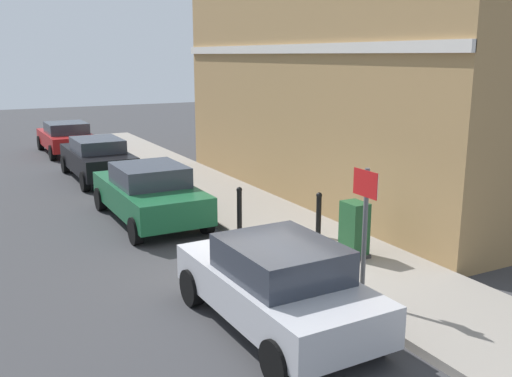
% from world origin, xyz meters
% --- Properties ---
extents(ground, '(80.00, 80.00, 0.00)m').
position_xyz_m(ground, '(0.00, 0.00, 0.00)').
color(ground, '#38383A').
extents(sidewalk, '(2.69, 30.00, 0.15)m').
position_xyz_m(sidewalk, '(1.86, 6.00, 0.07)').
color(sidewalk, gray).
rests_on(sidewalk, ground).
extents(corner_building, '(7.29, 13.20, 7.92)m').
position_xyz_m(corner_building, '(6.79, 4.60, 3.96)').
color(corner_building, '#9E7A4C').
rests_on(corner_building, ground).
extents(car_silver, '(1.93, 3.97, 1.46)m').
position_xyz_m(car_silver, '(-0.85, -2.09, 0.75)').
color(car_silver, '#B7B7BC').
rests_on(car_silver, ground).
extents(car_green, '(1.99, 4.45, 1.50)m').
position_xyz_m(car_green, '(-0.76, 4.63, 0.77)').
color(car_green, '#195933').
rests_on(car_green, ground).
extents(car_black, '(1.85, 4.42, 1.45)m').
position_xyz_m(car_black, '(-0.77, 10.44, 0.76)').
color(car_black, black).
rests_on(car_black, ground).
extents(car_red, '(2.01, 4.22, 1.38)m').
position_xyz_m(car_red, '(-0.74, 16.48, 0.72)').
color(car_red, maroon).
rests_on(car_red, ground).
extents(utility_cabinet, '(0.46, 0.61, 1.15)m').
position_xyz_m(utility_cabinet, '(2.03, -0.31, 0.68)').
color(utility_cabinet, '#1E4C28').
rests_on(utility_cabinet, sidewalk).
extents(bollard_near_cabinet, '(0.14, 0.14, 1.04)m').
position_xyz_m(bollard_near_cabinet, '(2.13, 1.14, 0.70)').
color(bollard_near_cabinet, black).
rests_on(bollard_near_cabinet, sidewalk).
extents(bollard_far_kerb, '(0.14, 0.14, 1.04)m').
position_xyz_m(bollard_far_kerb, '(0.76, 2.47, 0.70)').
color(bollard_far_kerb, black).
rests_on(bollard_far_kerb, sidewalk).
extents(street_sign, '(0.08, 0.60, 2.30)m').
position_xyz_m(street_sign, '(0.76, -2.18, 1.66)').
color(street_sign, '#59595B').
rests_on(street_sign, sidewalk).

